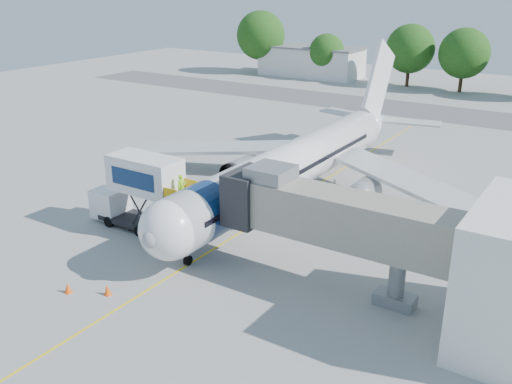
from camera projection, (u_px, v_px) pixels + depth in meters
The scene contains 14 objects.
ground at pixel (268, 215), 43.11m from camera, with size 160.00×160.00×0.00m, color #9B9B98.
guidance_line at pixel (268, 215), 43.10m from camera, with size 0.15×70.00×0.01m, color yellow.
taxiway_strip at pixel (434, 112), 76.09m from camera, with size 120.00×10.00×0.01m, color #59595B.
aircraft at pixel (296, 164), 45.30m from camera, with size 34.17×37.73×11.35m.
jet_bridge at pixel (324, 215), 32.01m from camera, with size 13.90×3.20×6.60m.
catering_hiloader at pixel (139, 193), 39.83m from camera, with size 8.50×2.44×5.50m.
ground_tug at pixel (103, 298), 30.66m from camera, with size 3.44×2.14×1.29m.
safety_cone_a at pixel (107, 290), 32.18m from camera, with size 0.40×0.40×0.64m.
safety_cone_b at pixel (68, 288), 32.41m from camera, with size 0.41×0.41×0.65m.
outbuilding_left at pixel (311, 61), 103.54m from camera, with size 18.40×8.40×5.30m.
tree_a at pixel (261, 35), 105.27m from camera, with size 8.90×8.90×11.34m.
tree_b at pixel (327, 52), 99.30m from camera, with size 6.17×6.17×7.86m.
tree_c at pixel (410, 49), 92.23m from camera, with size 7.86×7.86×10.02m.
tree_d at pixel (464, 53), 87.58m from camera, with size 7.71×7.71×9.84m.
Camera 1 is at (20.84, -33.83, 16.83)m, focal length 40.00 mm.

